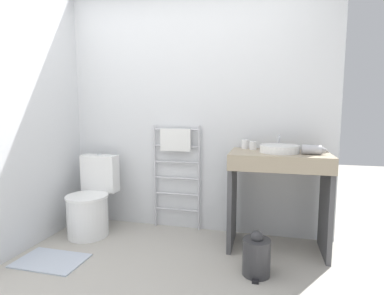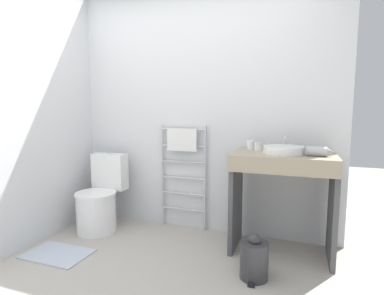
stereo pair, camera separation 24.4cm
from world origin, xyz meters
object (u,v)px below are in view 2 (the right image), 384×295
Objects in this scene: toilet at (100,201)px; cup_near_edge at (258,146)px; towel_radiator at (183,156)px; trash_bin at (254,259)px; hair_dryer at (318,151)px; sink_basin at (284,150)px; cup_near_wall at (251,145)px.

toilet is 10.36× the size of cup_near_edge.
toilet is 0.72× the size of towel_radiator.
towel_radiator reaches higher than trash_bin.
towel_radiator is 14.35× the size of cup_near_edge.
cup_near_edge is (1.60, 0.23, 0.62)m from toilet.
toilet is at bearing -178.94° from hair_dryer.
cup_near_edge reaches higher than trash_bin.
hair_dryer is (0.27, -0.04, 0.01)m from sink_basin.
cup_near_wall reaches higher than toilet.
towel_radiator is 3.16× the size of trash_bin.
toilet is at bearing -169.15° from cup_near_wall.
toilet is 3.89× the size of hair_dryer.
sink_basin is 0.27m from hair_dryer.
hair_dryer reaches higher than trash_bin.
cup_near_wall reaches higher than hair_dryer.
trash_bin is (0.87, -0.73, -0.63)m from towel_radiator.
toilet is 1.73m from trash_bin.
towel_radiator reaches higher than hair_dryer.
cup_near_wall is 0.10m from cup_near_edge.
hair_dryer is 0.59× the size of trash_bin.
cup_near_wall is (-0.31, 0.21, 0.01)m from sink_basin.
cup_near_wall reaches higher than trash_bin.
sink_basin is 0.38m from cup_near_wall.
sink_basin is at bearing -13.79° from towel_radiator.
cup_near_wall is at bearing 10.85° from toilet.
toilet is 9.37× the size of cup_near_wall.
towel_radiator is at bearing 167.08° from hair_dryer.
towel_radiator is at bearing 166.21° from sink_basin.
cup_near_wall is (0.71, -0.04, 0.15)m from towel_radiator.
trash_bin is (0.15, -0.69, -0.78)m from cup_near_wall.
cup_near_edge is at bearing -7.52° from towel_radiator.
sink_basin is 4.38× the size of cup_near_edge.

